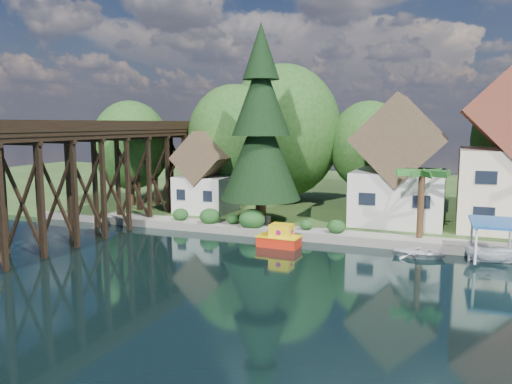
# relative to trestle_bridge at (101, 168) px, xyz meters

# --- Properties ---
(ground) EXTENTS (140.00, 140.00, 0.00)m
(ground) POSITION_rel_trestle_bridge_xyz_m (16.00, -5.17, -5.35)
(ground) COLOR black
(ground) RESTS_ON ground
(bank) EXTENTS (140.00, 52.00, 0.50)m
(bank) POSITION_rel_trestle_bridge_xyz_m (16.00, 28.83, -5.10)
(bank) COLOR #28461C
(bank) RESTS_ON ground
(seawall) EXTENTS (60.00, 0.40, 0.62)m
(seawall) POSITION_rel_trestle_bridge_xyz_m (20.00, 2.83, -5.04)
(seawall) COLOR slate
(seawall) RESTS_ON ground
(promenade) EXTENTS (50.00, 2.60, 0.06)m
(promenade) POSITION_rel_trestle_bridge_xyz_m (22.00, 4.13, -4.82)
(promenade) COLOR gray
(promenade) RESTS_ON bank
(trestle_bridge) EXTENTS (4.12, 44.18, 9.30)m
(trestle_bridge) POSITION_rel_trestle_bridge_xyz_m (0.00, 0.00, 0.00)
(trestle_bridge) COLOR black
(trestle_bridge) RESTS_ON ground
(house_left) EXTENTS (7.64, 8.64, 11.02)m
(house_left) POSITION_rel_trestle_bridge_xyz_m (23.00, 10.83, -0.21)
(house_left) COLOR beige
(house_left) RESTS_ON bank
(shed) EXTENTS (5.09, 5.40, 7.85)m
(shed) POSITION_rel_trestle_bridge_xyz_m (5.00, 9.33, -1.52)
(shed) COLOR beige
(shed) RESTS_ON bank
(bg_trees) EXTENTS (49.90, 13.30, 10.57)m
(bg_trees) POSITION_rel_trestle_bridge_xyz_m (17.00, 16.08, 1.94)
(bg_trees) COLOR #382314
(bg_trees) RESTS_ON bank
(shrubs) EXTENTS (15.76, 2.47, 1.70)m
(shrubs) POSITION_rel_trestle_bridge_xyz_m (11.40, 4.09, -4.12)
(shrubs) COLOR #163A15
(shrubs) RESTS_ON bank
(conifer) EXTENTS (6.86, 6.86, 16.90)m
(conifer) POSITION_rel_trestle_bridge_xyz_m (11.90, 6.14, 3.29)
(conifer) COLOR #382314
(conifer) RESTS_ON bank
(palm_tree) EXTENTS (4.53, 4.53, 5.50)m
(palm_tree) POSITION_rel_trestle_bridge_xyz_m (25.17, 4.76, -0.05)
(palm_tree) COLOR #382314
(palm_tree) RESTS_ON bank
(tugboat) EXTENTS (3.22, 1.89, 2.27)m
(tugboat) POSITION_rel_trestle_bridge_xyz_m (15.56, 0.44, -4.67)
(tugboat) COLOR red
(tugboat) RESTS_ON ground
(boat_white_a) EXTENTS (3.60, 2.64, 0.73)m
(boat_white_a) POSITION_rel_trestle_bridge_xyz_m (25.43, 1.22, -4.99)
(boat_white_a) COLOR silver
(boat_white_a) RESTS_ON ground
(boat_canopy) EXTENTS (3.49, 4.36, 2.75)m
(boat_canopy) POSITION_rel_trestle_bridge_xyz_m (29.96, 1.50, -4.17)
(boat_canopy) COLOR white
(boat_canopy) RESTS_ON ground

